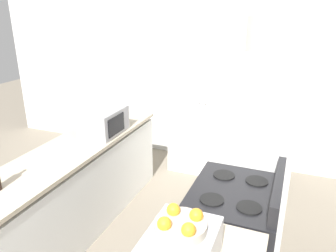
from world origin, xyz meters
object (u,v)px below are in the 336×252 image
(pantry_cabinet, at_px, (209,97))
(microwave, at_px, (104,122))
(toaster_oven, at_px, (181,250))
(refrigerator, at_px, (254,150))
(fruit_bowl, at_px, (181,224))
(stove, at_px, (231,240))

(pantry_cabinet, height_order, microwave, pantry_cabinet)
(microwave, distance_m, toaster_oven, 2.03)
(refrigerator, bearing_deg, fruit_bowl, -95.31)
(pantry_cabinet, bearing_deg, fruit_bowl, -77.70)
(stove, xyz_separation_m, toaster_oven, (-0.12, -0.85, 0.55))
(microwave, xyz_separation_m, fruit_bowl, (1.38, -1.47, 0.12))
(toaster_oven, xyz_separation_m, fruit_bowl, (-0.01, 0.02, 0.14))
(pantry_cabinet, bearing_deg, refrigerator, -56.17)
(refrigerator, height_order, microwave, refrigerator)
(toaster_oven, relative_size, fruit_bowl, 1.59)
(stove, distance_m, refrigerator, 0.93)
(refrigerator, xyz_separation_m, microwave, (-1.54, -0.20, 0.15))
(microwave, bearing_deg, stove, -22.61)
(stove, height_order, microwave, microwave)
(stove, relative_size, refrigerator, 0.60)
(pantry_cabinet, xyz_separation_m, toaster_oven, (0.62, -2.83, -0.03))
(toaster_oven, bearing_deg, fruit_bowl, 115.42)
(refrigerator, distance_m, fruit_bowl, 1.70)
(stove, height_order, fruit_bowl, fruit_bowl)
(refrigerator, distance_m, microwave, 1.56)
(refrigerator, relative_size, toaster_oven, 4.13)
(refrigerator, bearing_deg, toaster_oven, -94.98)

